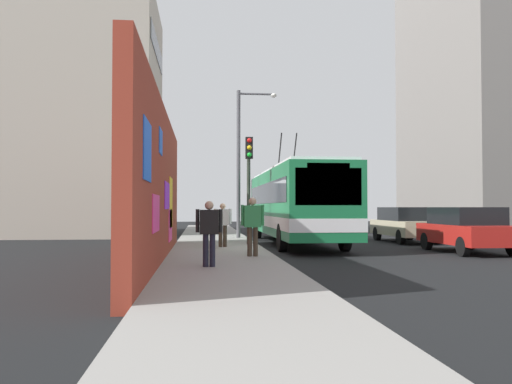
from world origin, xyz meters
The scene contains 13 objects.
ground_plane centered at (0.00, 0.00, 0.00)m, with size 80.00×80.00×0.00m, color black.
sidewalk_slab centered at (0.00, 1.60, 0.07)m, with size 48.00×3.20×0.15m, color gray.
graffiti_wall centered at (-3.74, 3.35, 2.16)m, with size 14.52×0.32×4.33m.
building_far_left centered at (12.43, 9.20, 6.76)m, with size 9.14×8.83×13.51m.
building_far_right centered at (14.77, -17.00, 10.54)m, with size 12.75×8.24×21.07m.
city_bus centered at (3.88, -1.80, 1.79)m, with size 12.65×2.55×4.99m.
parked_car_red centered at (-1.16, -7.00, 0.83)m, with size 4.21×1.92×1.58m.
parked_car_champagne centered at (4.47, -7.00, 0.83)m, with size 4.59×1.82×1.58m.
pedestrian_midblock centered at (0.38, 1.42, 1.06)m, with size 0.22×0.64×1.57m.
pedestrian_at_curb centered at (-3.39, 0.70, 1.16)m, with size 0.23×0.68×1.71m.
pedestrian_near_wall centered at (-6.00, 2.01, 1.07)m, with size 0.22×0.65×1.58m.
traffic_light centered at (1.77, 0.35, 2.96)m, with size 0.49×0.28×4.18m.
street_lamp centered at (6.13, 0.24, 4.14)m, with size 0.44×1.91×6.95m.
Camera 1 is at (-18.90, 2.21, 1.58)m, focal length 37.46 mm.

